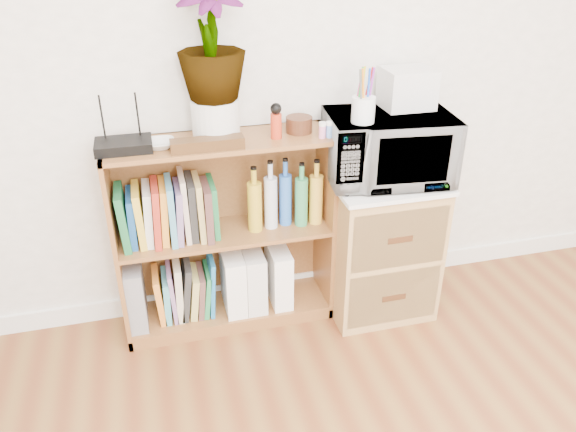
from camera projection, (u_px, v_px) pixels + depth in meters
name	position (u px, v px, depth m)	size (l,w,h in m)	color
skirting_board	(290.00, 282.00, 3.03)	(4.00, 0.02, 0.10)	white
bookshelf	(225.00, 235.00, 2.63)	(1.00, 0.30, 0.95)	brown
wicker_unit	(378.00, 245.00, 2.79)	(0.50, 0.45, 0.70)	#9E7542
microwave	(388.00, 147.00, 2.54)	(0.55, 0.37, 0.31)	silver
pen_cup	(363.00, 110.00, 2.35)	(0.10, 0.10, 0.11)	white
small_appliance	(407.00, 88.00, 2.52)	(0.22, 0.19, 0.18)	silver
router	(124.00, 145.00, 2.29)	(0.23, 0.16, 0.04)	black
white_bowl	(160.00, 144.00, 2.32)	(0.13, 0.13, 0.03)	silver
plant_pot	(216.00, 119.00, 2.38)	(0.20, 0.20, 0.17)	silver
potted_plant	(211.00, 39.00, 2.22)	(0.28, 0.28, 0.49)	#2A6A2E
trinket_box	(207.00, 144.00, 2.30)	(0.30, 0.08, 0.05)	#3B2310
kokeshi_doll	(276.00, 126.00, 2.40)	(0.05, 0.05, 0.11)	#B92F16
wooden_bowl	(299.00, 124.00, 2.48)	(0.12, 0.12, 0.07)	#3C1E10
paint_jars	(330.00, 131.00, 2.42)	(0.11, 0.04, 0.06)	pink
file_box	(134.00, 292.00, 2.65)	(0.10, 0.25, 0.32)	gray
magazine_holder_left	(233.00, 280.00, 2.75)	(0.10, 0.25, 0.31)	white
magazine_holder_mid	(253.00, 277.00, 2.77)	(0.10, 0.24, 0.30)	silver
magazine_holder_right	(279.00, 274.00, 2.80)	(0.09, 0.24, 0.30)	white
cookbooks	(169.00, 212.00, 2.50)	(0.43, 0.20, 0.31)	#1A6536
liquor_bottles	(294.00, 193.00, 2.62)	(0.44, 0.07, 0.32)	gold
lower_books	(185.00, 290.00, 2.72)	(0.29, 0.19, 0.30)	orange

